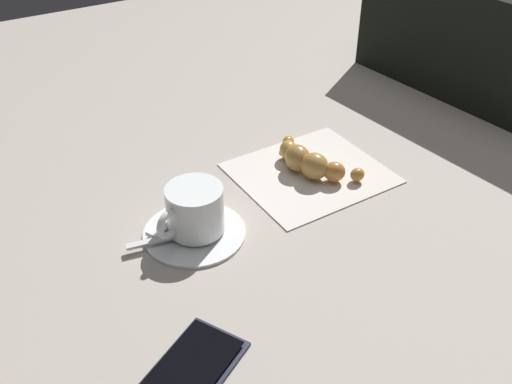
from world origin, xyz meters
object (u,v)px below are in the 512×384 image
at_px(saucer, 194,231).
at_px(laptop_bag, 465,36).
at_px(teaspoon, 193,230).
at_px(sugar_packet, 171,220).
at_px(espresso_cup, 193,208).
at_px(croissant, 309,161).
at_px(napkin, 310,173).

bearing_deg(saucer, laptop_bag, -167.75).
relative_size(teaspoon, sugar_packet, 1.69).
bearing_deg(espresso_cup, saucer, 45.97).
xyz_separation_m(sugar_packet, croissant, (-0.21, -0.01, 0.01)).
bearing_deg(sugar_packet, espresso_cup, 106.91).
relative_size(saucer, laptop_bag, 0.34).
bearing_deg(saucer, sugar_packet, -52.16).
bearing_deg(espresso_cup, laptop_bag, -167.90).
distance_m(saucer, espresso_cup, 0.03).
relative_size(espresso_cup, croissant, 0.64).
relative_size(teaspoon, croissant, 0.84).
distance_m(espresso_cup, laptop_bag, 0.59).
distance_m(napkin, laptop_bag, 0.40).
height_order(napkin, croissant, croissant).
height_order(espresso_cup, napkin, espresso_cup).
height_order(sugar_packet, croissant, croissant).
bearing_deg(croissant, teaspoon, 11.63).
bearing_deg(croissant, napkin, 152.77).
xyz_separation_m(sugar_packet, laptop_bag, (-0.60, -0.10, 0.08)).
relative_size(sugar_packet, laptop_bag, 0.19).
bearing_deg(saucer, teaspoon, 61.23).
bearing_deg(teaspoon, sugar_packet, -64.31).
bearing_deg(laptop_bag, croissant, 97.72).
distance_m(saucer, sugar_packet, 0.03).
bearing_deg(espresso_cup, teaspoon, 57.35).
bearing_deg(teaspoon, saucer, -118.77).
height_order(saucer, laptop_bag, laptop_bag).
bearing_deg(napkin, espresso_cup, 8.93).
bearing_deg(laptop_bag, sugar_packet, 93.90).
xyz_separation_m(saucer, napkin, (-0.20, -0.03, -0.00)).
xyz_separation_m(sugar_packet, napkin, (-0.22, -0.01, -0.01)).
bearing_deg(saucer, napkin, -170.59).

